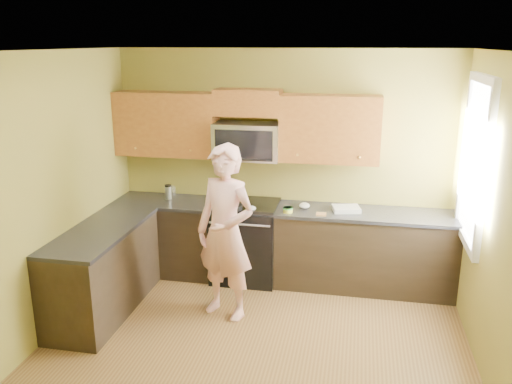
% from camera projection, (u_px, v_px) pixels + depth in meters
% --- Properties ---
extents(floor, '(4.00, 4.00, 0.00)m').
position_uv_depth(floor, '(250.00, 359.00, 4.78)').
color(floor, brown).
rests_on(floor, ground).
extents(ceiling, '(4.00, 4.00, 0.00)m').
position_uv_depth(ceiling, '(249.00, 51.00, 4.03)').
color(ceiling, white).
rests_on(ceiling, ground).
extents(wall_back, '(4.00, 0.00, 4.00)m').
position_uv_depth(wall_back, '(284.00, 165.00, 6.29)').
color(wall_back, olive).
rests_on(wall_back, ground).
extents(wall_front, '(4.00, 0.00, 4.00)m').
position_uv_depth(wall_front, '(164.00, 351.00, 2.52)').
color(wall_front, olive).
rests_on(wall_front, ground).
extents(wall_left, '(0.00, 4.00, 4.00)m').
position_uv_depth(wall_left, '(34.00, 204.00, 4.78)').
color(wall_left, olive).
rests_on(wall_left, ground).
extents(wall_right, '(0.00, 4.00, 4.00)m').
position_uv_depth(wall_right, '(505.00, 235.00, 4.03)').
color(wall_right, olive).
rests_on(wall_right, ground).
extents(cabinet_back_run, '(4.00, 0.60, 0.88)m').
position_uv_depth(cabinet_back_run, '(279.00, 245.00, 6.26)').
color(cabinet_back_run, black).
rests_on(cabinet_back_run, floor).
extents(cabinet_left_run, '(0.60, 1.60, 0.88)m').
position_uv_depth(cabinet_left_run, '(103.00, 272.00, 5.54)').
color(cabinet_left_run, black).
rests_on(cabinet_left_run, floor).
extents(countertop_back, '(4.00, 0.62, 0.04)m').
position_uv_depth(countertop_back, '(279.00, 209.00, 6.12)').
color(countertop_back, black).
rests_on(countertop_back, cabinet_back_run).
extents(countertop_left, '(0.62, 1.60, 0.04)m').
position_uv_depth(countertop_left, '(101.00, 231.00, 5.41)').
color(countertop_left, black).
rests_on(countertop_left, cabinet_left_run).
extents(stove, '(0.76, 0.65, 0.95)m').
position_uv_depth(stove, '(246.00, 241.00, 6.30)').
color(stove, black).
rests_on(stove, floor).
extents(microwave, '(0.76, 0.40, 0.42)m').
position_uv_depth(microwave, '(247.00, 159.00, 6.15)').
color(microwave, silver).
rests_on(microwave, wall_back).
extents(upper_cab_left, '(1.22, 0.33, 0.75)m').
position_uv_depth(upper_cab_left, '(168.00, 155.00, 6.37)').
color(upper_cab_left, '#915721').
rests_on(upper_cab_left, wall_back).
extents(upper_cab_right, '(1.12, 0.33, 0.75)m').
position_uv_depth(upper_cab_right, '(329.00, 162.00, 6.01)').
color(upper_cab_right, '#915721').
rests_on(upper_cab_right, wall_back).
extents(upper_cab_over_mw, '(0.76, 0.33, 0.30)m').
position_uv_depth(upper_cab_over_mw, '(248.00, 102.00, 6.00)').
color(upper_cab_over_mw, '#915721').
rests_on(upper_cab_over_mw, wall_back).
extents(window, '(0.06, 1.06, 1.66)m').
position_uv_depth(window, '(475.00, 162.00, 5.08)').
color(window, white).
rests_on(window, wall_right).
extents(woman, '(0.77, 0.64, 1.81)m').
position_uv_depth(woman, '(226.00, 233.00, 5.33)').
color(woman, '#FB807D').
rests_on(woman, floor).
extents(frying_pan, '(0.31, 0.45, 0.05)m').
position_uv_depth(frying_pan, '(232.00, 209.00, 5.95)').
color(frying_pan, black).
rests_on(frying_pan, stove).
extents(butter_tub, '(0.14, 0.14, 0.08)m').
position_uv_depth(butter_tub, '(288.00, 213.00, 5.92)').
color(butter_tub, '#FFFD43').
rests_on(butter_tub, countertop_back).
extents(toast_slice, '(0.11, 0.11, 0.01)m').
position_uv_depth(toast_slice, '(321.00, 214.00, 5.84)').
color(toast_slice, '#B27F47').
rests_on(toast_slice, countertop_back).
extents(napkin_a, '(0.13, 0.14, 0.06)m').
position_uv_depth(napkin_a, '(251.00, 209.00, 5.96)').
color(napkin_a, silver).
rests_on(napkin_a, countertop_back).
extents(napkin_b, '(0.16, 0.17, 0.07)m').
position_uv_depth(napkin_b, '(304.00, 206.00, 6.05)').
color(napkin_b, silver).
rests_on(napkin_b, countertop_back).
extents(dish_towel, '(0.34, 0.30, 0.05)m').
position_uv_depth(dish_towel, '(346.00, 209.00, 5.97)').
color(dish_towel, white).
rests_on(dish_towel, countertop_back).
extents(travel_mug, '(0.11, 0.11, 0.18)m').
position_uv_depth(travel_mug, '(169.00, 199.00, 6.43)').
color(travel_mug, silver).
rests_on(travel_mug, countertop_back).
extents(glass_a, '(0.08, 0.08, 0.12)m').
position_uv_depth(glass_a, '(169.00, 193.00, 6.45)').
color(glass_a, silver).
rests_on(glass_a, countertop_back).
extents(glass_b, '(0.08, 0.08, 0.12)m').
position_uv_depth(glass_b, '(173.00, 191.00, 6.54)').
color(glass_b, silver).
rests_on(glass_b, countertop_back).
extents(glass_c, '(0.08, 0.08, 0.12)m').
position_uv_depth(glass_c, '(223.00, 197.00, 6.30)').
color(glass_c, silver).
rests_on(glass_c, countertop_back).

